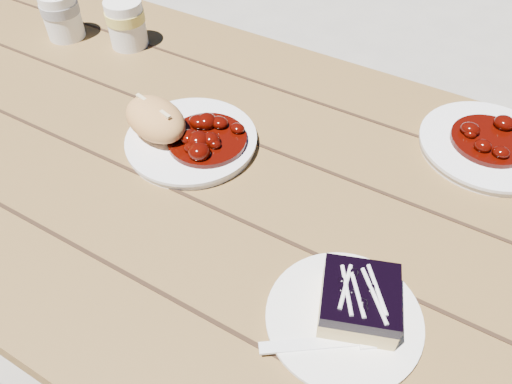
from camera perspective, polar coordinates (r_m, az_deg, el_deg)
The scene contains 12 objects.
ground at distance 1.52m, azimuth -9.46°, elevation -15.06°, with size 60.00×60.00×0.00m, color gray.
picnic_table at distance 1.04m, azimuth -13.35°, elevation 0.43°, with size 2.00×1.55×0.75m.
main_plate at distance 0.87m, azimuth -7.37°, elevation 5.77°, with size 0.22×0.22×0.02m, color white.
goulash_stew at distance 0.84m, azimuth -5.68°, elevation 6.80°, with size 0.13×0.13×0.04m, color #3A0602, non-canonical shape.
bread_roll at distance 0.86m, azimuth -11.42°, elevation 8.16°, with size 0.12×0.08×0.06m, color tan.
dessert_plate at distance 0.66m, azimuth 9.99°, elevation -14.08°, with size 0.19×0.19×0.01m, color white.
blueberry_cake at distance 0.64m, azimuth 11.73°, elevation -12.04°, with size 0.12×0.12×0.05m.
fork_dessert at distance 0.63m, azimuth 6.27°, elevation -16.88°, with size 0.03×0.16×0.01m, color white, non-canonical shape.
coffee_cup at distance 1.21m, azimuth -21.33°, elevation 18.28°, with size 0.08×0.08×0.10m, color white.
second_plate at distance 0.94m, azimuth 24.93°, elevation 4.75°, with size 0.22×0.22×0.02m, color white.
second_stew at distance 0.92m, azimuth 25.49°, elevation 6.08°, with size 0.13×0.13×0.04m, color #3A0602, non-canonical shape.
second_cup at distance 1.14m, azimuth -14.60°, elevation 18.13°, with size 0.08×0.08×0.10m, color white.
Camera 1 is at (0.56, -0.48, 1.32)m, focal length 35.00 mm.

